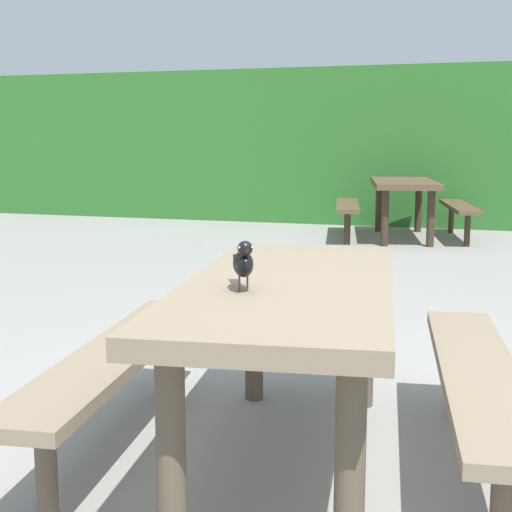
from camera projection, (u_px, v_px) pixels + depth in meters
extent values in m
plane|color=gray|center=(349.00, 488.00, 2.68)|extent=(60.00, 60.00, 0.00)
cube|color=#2D6B28|center=(458.00, 146.00, 11.19)|extent=(28.00, 2.20, 2.29)
cube|color=#84725B|center=(290.00, 288.00, 2.77)|extent=(0.98, 1.88, 0.07)
cylinder|color=brown|center=(171.00, 453.00, 2.19)|extent=(0.09, 0.09, 0.67)
cylinder|color=brown|center=(350.00, 467.00, 2.10)|extent=(0.09, 0.09, 0.67)
cylinder|color=brown|center=(254.00, 332.00, 3.56)|extent=(0.09, 0.09, 0.67)
cylinder|color=brown|center=(365.00, 337.00, 3.46)|extent=(0.09, 0.09, 0.67)
cube|color=#84725B|center=(117.00, 353.00, 2.94)|extent=(0.49, 1.73, 0.05)
cylinder|color=brown|center=(47.00, 476.00, 2.35)|extent=(0.07, 0.07, 0.39)
cylinder|color=brown|center=(165.00, 359.00, 3.59)|extent=(0.07, 0.07, 0.39)
cube|color=#84725B|center=(479.00, 372.00, 2.69)|extent=(0.49, 1.73, 0.05)
cylinder|color=brown|center=(459.00, 375.00, 3.35)|extent=(0.07, 0.07, 0.39)
ellipsoid|color=black|center=(243.00, 264.00, 2.54)|extent=(0.13, 0.17, 0.09)
ellipsoid|color=black|center=(245.00, 264.00, 2.50)|extent=(0.08, 0.09, 0.06)
sphere|color=black|center=(245.00, 248.00, 2.47)|extent=(0.05, 0.05, 0.05)
sphere|color=#EAE08C|center=(251.00, 247.00, 2.46)|extent=(0.01, 0.01, 0.01)
sphere|color=#EAE08C|center=(240.00, 247.00, 2.45)|extent=(0.01, 0.01, 0.01)
cone|color=black|center=(247.00, 250.00, 2.43)|extent=(0.03, 0.03, 0.02)
cube|color=black|center=(239.00, 262.00, 2.66)|extent=(0.07, 0.10, 0.04)
cylinder|color=#47423D|center=(247.00, 283.00, 2.54)|extent=(0.01, 0.01, 0.05)
cylinder|color=#47423D|center=(239.00, 284.00, 2.54)|extent=(0.01, 0.01, 0.05)
cube|color=brown|center=(404.00, 183.00, 9.25)|extent=(1.08, 1.91, 0.07)
cylinder|color=#382B1D|center=(385.00, 218.00, 8.65)|extent=(0.09, 0.09, 0.67)
cylinder|color=#382B1D|center=(431.00, 219.00, 8.59)|extent=(0.09, 0.09, 0.67)
cylinder|color=#382B1D|center=(379.00, 207.00, 10.03)|extent=(0.09, 0.09, 0.67)
cylinder|color=#382B1D|center=(418.00, 207.00, 9.97)|extent=(0.09, 0.09, 0.67)
cube|color=brown|center=(347.00, 205.00, 9.38)|extent=(0.59, 1.73, 0.05)
cylinder|color=#382B1D|center=(348.00, 229.00, 8.78)|extent=(0.07, 0.07, 0.39)
cylinder|color=#382B1D|center=(347.00, 217.00, 10.04)|extent=(0.07, 0.07, 0.39)
cube|color=brown|center=(459.00, 207.00, 9.22)|extent=(0.59, 1.73, 0.05)
cylinder|color=#382B1D|center=(467.00, 230.00, 8.63)|extent=(0.07, 0.07, 0.39)
cylinder|color=#382B1D|center=(451.00, 219.00, 9.89)|extent=(0.07, 0.07, 0.39)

